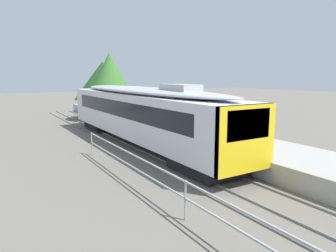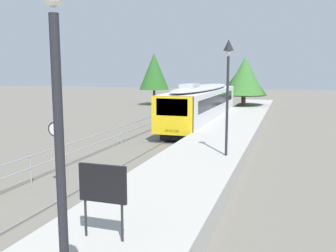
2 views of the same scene
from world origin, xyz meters
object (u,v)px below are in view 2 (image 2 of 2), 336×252
Objects in this scene: commuter_train at (202,102)px; speed_limit_sign at (55,138)px; platform_lamp_near_end at (57,88)px; platform_notice_board at (103,186)px; platform_lamp_mid_platform at (228,76)px.

speed_limit_sign is (-1.83, -18.88, -0.02)m from commuter_train.
platform_lamp_near_end is 2.97× the size of platform_notice_board.
platform_lamp_mid_platform reaches higher than commuter_train.
commuter_train is 6.43× the size of speed_limit_sign.
platform_notice_board is at bearing -97.96° from platform_lamp_mid_platform.
commuter_train is at bearing 84.48° from speed_limit_sign.
commuter_train is 10.02× the size of platform_notice_board.
platform_lamp_near_end is at bearing -90.00° from platform_lamp_mid_platform.
commuter_train is at bearing 107.12° from platform_lamp_mid_platform.
speed_limit_sign is at bearing 133.73° from platform_notice_board.
platform_lamp_mid_platform is 1.91× the size of speed_limit_sign.
platform_lamp_mid_platform is 9.95m from platform_notice_board.
commuter_train is 3.37× the size of platform_lamp_near_end.
speed_limit_sign is (-6.29, 8.69, -2.50)m from platform_lamp_near_end.
platform_lamp_near_end and platform_lamp_mid_platform have the same top height.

